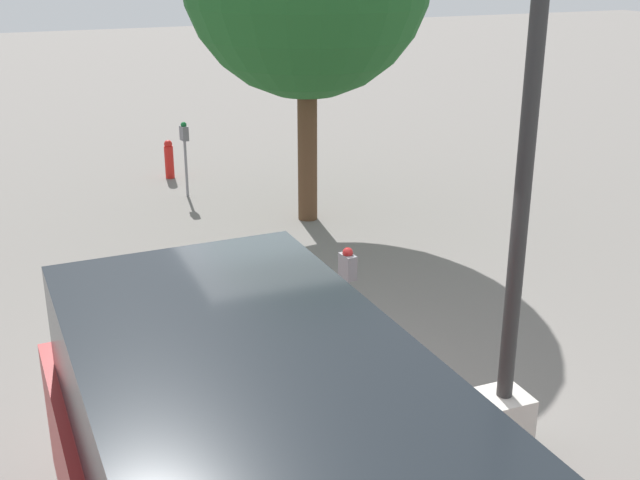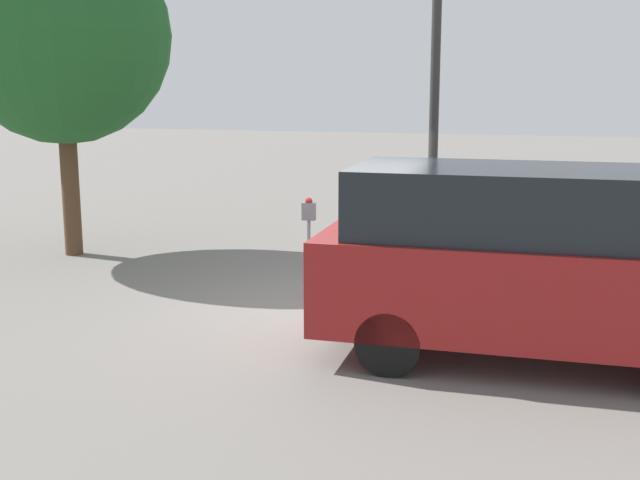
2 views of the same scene
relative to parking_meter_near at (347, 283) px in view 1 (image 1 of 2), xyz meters
name	(u,v)px [view 1 (image 1 of 2)]	position (x,y,z in m)	size (l,w,h in m)	color
ground_plane	(310,413)	(0.51, -0.62, -1.10)	(80.00, 80.00, 0.00)	slate
parking_meter_near	(347,283)	(0.00, 0.00, 0.00)	(0.21, 0.13, 1.50)	gray
parking_meter_far	(185,142)	(-7.16, -0.01, -0.08)	(0.21, 0.13, 1.39)	gray
lamp_post	(517,252)	(1.70, 0.80, 0.83)	(0.44, 0.44, 6.35)	beige
fire_hydrant	(169,159)	(-8.51, -0.04, -0.72)	(0.18, 0.18, 0.77)	red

